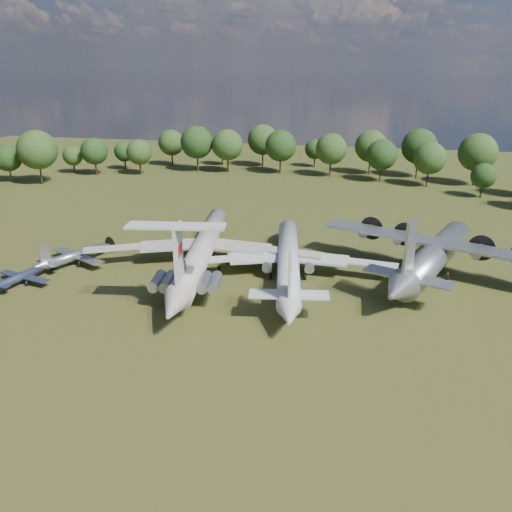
% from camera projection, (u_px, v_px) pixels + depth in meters
% --- Properties ---
extents(ground, '(300.00, 300.00, 0.00)m').
position_uv_depth(ground, '(192.00, 273.00, 84.32)').
color(ground, '#273C14').
rests_on(ground, ground).
extents(il62_airliner, '(49.20, 59.51, 5.27)m').
position_uv_depth(il62_airliner, '(203.00, 253.00, 85.64)').
color(il62_airliner, silver).
rests_on(il62_airliner, ground).
extents(tu104_jet, '(42.75, 52.46, 4.73)m').
position_uv_depth(tu104_jet, '(288.00, 264.00, 81.90)').
color(tu104_jet, silver).
rests_on(tu104_jet, ground).
extents(an12_transport, '(52.15, 54.73, 5.72)m').
position_uv_depth(an12_transport, '(434.00, 259.00, 82.28)').
color(an12_transport, '#A2A4AA').
rests_on(an12_transport, ground).
extents(small_prop_west, '(12.58, 15.31, 1.98)m').
position_uv_depth(small_prop_west, '(22.00, 278.00, 79.61)').
color(small_prop_west, '#161C31').
rests_on(small_prop_west, ground).
extents(small_prop_northwest, '(18.48, 20.70, 2.50)m').
position_uv_depth(small_prop_northwest, '(75.00, 258.00, 87.45)').
color(small_prop_northwest, '#ADB0B5').
rests_on(small_prop_northwest, ground).
extents(person_on_il62, '(0.81, 0.66, 1.91)m').
position_uv_depth(person_on_il62, '(184.00, 266.00, 70.60)').
color(person_on_il62, '#9B784F').
rests_on(person_on_il62, il62_airliner).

